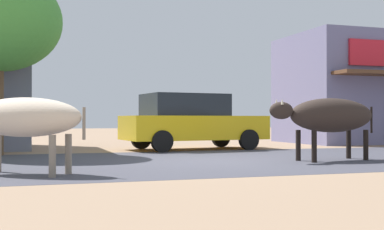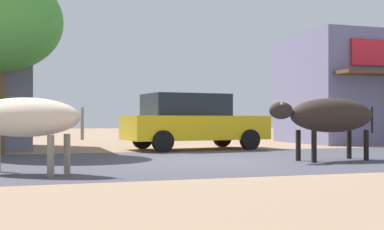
{
  "view_description": "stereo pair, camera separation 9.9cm",
  "coord_description": "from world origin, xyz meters",
  "px_view_note": "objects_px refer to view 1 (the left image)",
  "views": [
    {
      "loc": [
        -3.95,
        -10.5,
        0.9
      ],
      "look_at": [
        -0.37,
        0.45,
        0.99
      ],
      "focal_mm": 47.91,
      "sensor_mm": 36.0,
      "label": 1
    },
    {
      "loc": [
        -3.85,
        -10.53,
        0.9
      ],
      "look_at": [
        -0.37,
        0.45,
        0.99
      ],
      "focal_mm": 47.91,
      "sensor_mm": 36.0,
      "label": 2
    }
  ],
  "objects_px": {
    "pedestrian_by_shop": "(354,120)",
    "cow_far_dark": "(330,116)",
    "parked_hatchback_car": "(191,121)",
    "cow_near_brown": "(20,118)"
  },
  "relations": [
    {
      "from": "parked_hatchback_car",
      "to": "cow_far_dark",
      "type": "relative_size",
      "value": 1.56
    },
    {
      "from": "pedestrian_by_shop",
      "to": "cow_far_dark",
      "type": "bearing_deg",
      "value": -129.61
    },
    {
      "from": "cow_near_brown",
      "to": "cow_far_dark",
      "type": "bearing_deg",
      "value": 7.7
    },
    {
      "from": "cow_far_dark",
      "to": "pedestrian_by_shop",
      "type": "relative_size",
      "value": 1.84
    },
    {
      "from": "cow_near_brown",
      "to": "cow_far_dark",
      "type": "xyz_separation_m",
      "value": [
        6.38,
        0.86,
        0.06
      ]
    },
    {
      "from": "cow_far_dark",
      "to": "pedestrian_by_shop",
      "type": "bearing_deg",
      "value": 50.39
    },
    {
      "from": "cow_near_brown",
      "to": "pedestrian_by_shop",
      "type": "height_order",
      "value": "pedestrian_by_shop"
    },
    {
      "from": "parked_hatchback_car",
      "to": "cow_near_brown",
      "type": "height_order",
      "value": "parked_hatchback_car"
    },
    {
      "from": "cow_near_brown",
      "to": "pedestrian_by_shop",
      "type": "relative_size",
      "value": 1.61
    },
    {
      "from": "cow_near_brown",
      "to": "cow_far_dark",
      "type": "distance_m",
      "value": 6.44
    }
  ]
}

